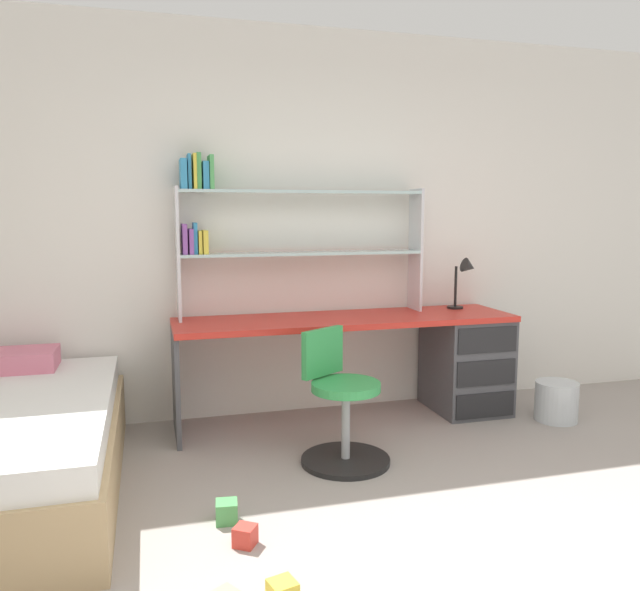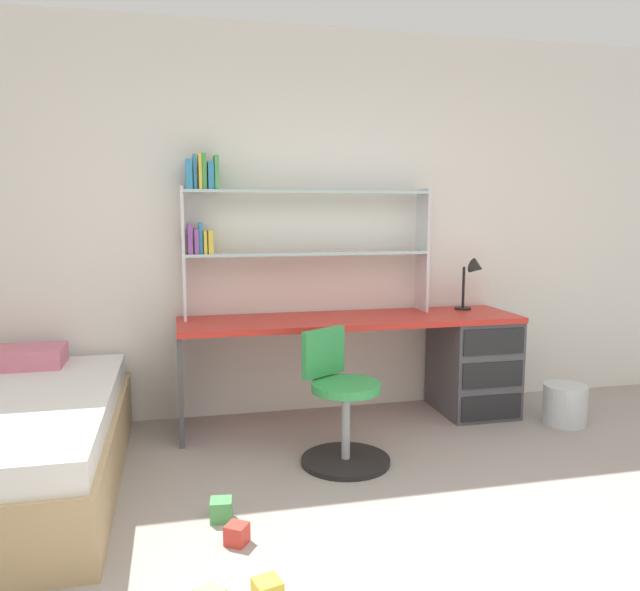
% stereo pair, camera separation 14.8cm
% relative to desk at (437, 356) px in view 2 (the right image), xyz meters
% --- Properties ---
extents(room_shell, '(6.20, 6.37, 2.73)m').
position_rel_desk_xyz_m(room_shell, '(-2.14, -1.02, 0.94)').
color(room_shell, white).
rests_on(room_shell, ground_plane).
extents(desk, '(2.35, 0.60, 0.74)m').
position_rel_desk_xyz_m(desk, '(0.00, 0.00, 0.00)').
color(desk, red).
rests_on(desk, ground_plane).
extents(bookshelf_hutch, '(1.72, 0.22, 1.10)m').
position_rel_desk_xyz_m(bookshelf_hutch, '(-1.13, 0.19, 0.95)').
color(bookshelf_hutch, silver).
rests_on(bookshelf_hutch, desk).
extents(desk_lamp, '(0.20, 0.17, 0.38)m').
position_rel_desk_xyz_m(desk_lamp, '(0.32, 0.11, 0.56)').
color(desk_lamp, black).
rests_on(desk_lamp, desk).
extents(swivel_chair, '(0.52, 0.52, 0.77)m').
position_rel_desk_xyz_m(swivel_chair, '(-0.89, -0.68, -0.12)').
color(swivel_chair, black).
rests_on(swivel_chair, ground_plane).
extents(waste_bin, '(0.29, 0.29, 0.27)m').
position_rel_desk_xyz_m(waste_bin, '(0.78, -0.40, -0.29)').
color(waste_bin, silver).
rests_on(waste_bin, ground_plane).
extents(toy_block_red_0, '(0.12, 0.12, 0.09)m').
position_rel_desk_xyz_m(toy_block_red_0, '(-1.58, -1.45, -0.38)').
color(toy_block_red_0, red).
rests_on(toy_block_red_0, ground_plane).
extents(toy_block_green_2, '(0.11, 0.11, 0.10)m').
position_rel_desk_xyz_m(toy_block_green_2, '(-1.63, -1.22, -0.37)').
color(toy_block_green_2, '#479E51').
rests_on(toy_block_green_2, ground_plane).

